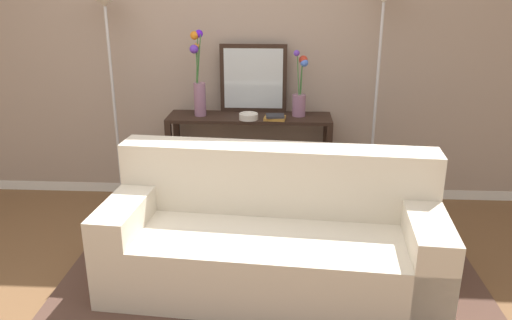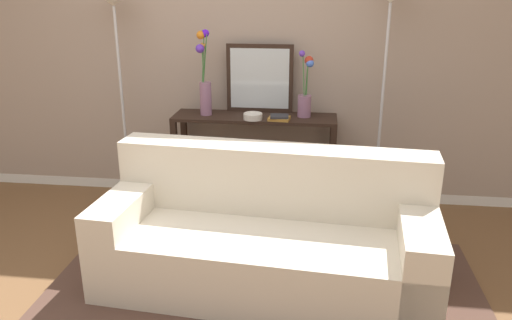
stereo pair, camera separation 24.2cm
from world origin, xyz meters
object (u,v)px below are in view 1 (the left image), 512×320
object	(u,v)px
floor_lamp_right	(381,42)
book_row_under_console	(200,199)
vase_tall_flowers	(199,83)
vase_short_flowers	(300,94)
console_table	(250,145)
fruit_bowl	(249,116)
couch	(273,240)
book_stack	(275,117)
wall_mirror	(253,79)
floor_lamp_left	(108,44)

from	to	relation	value
floor_lamp_right	book_row_under_console	world-z (taller)	floor_lamp_right
floor_lamp_right	vase_tall_flowers	xyz separation A→B (m)	(-1.46, 0.03, -0.35)
vase_short_flowers	book_row_under_console	world-z (taller)	vase_short_flowers
console_table	fruit_bowl	xyz separation A→B (m)	(0.00, -0.12, 0.28)
couch	fruit_bowl	distance (m)	1.25
fruit_bowl	book_stack	distance (m)	0.22
book_stack	floor_lamp_right	bearing A→B (deg)	5.00
wall_mirror	fruit_bowl	size ratio (longest dim) A/B	3.71
couch	floor_lamp_right	distance (m)	1.83
floor_lamp_left	book_row_under_console	size ratio (longest dim) A/B	6.95
wall_mirror	vase_tall_flowers	world-z (taller)	vase_tall_flowers
console_table	floor_lamp_left	bearing A→B (deg)	-178.20
vase_tall_flowers	vase_short_flowers	bearing A→B (deg)	2.46
vase_tall_flowers	couch	bearing A→B (deg)	-61.44
book_stack	book_row_under_console	distance (m)	1.05
couch	wall_mirror	world-z (taller)	wall_mirror
floor_lamp_left	floor_lamp_right	bearing A→B (deg)	0.00
floor_lamp_left	wall_mirror	distance (m)	1.23
couch	wall_mirror	xyz separation A→B (m)	(-0.21, 1.37, 0.81)
floor_lamp_left	vase_short_flowers	bearing A→B (deg)	2.46
floor_lamp_left	fruit_bowl	xyz separation A→B (m)	(1.15, -0.08, -0.57)
couch	floor_lamp_right	size ratio (longest dim) A/B	1.17
wall_mirror	console_table	bearing A→B (deg)	-99.07
floor_lamp_right	book_stack	distance (m)	1.03
console_table	book_row_under_console	xyz separation A→B (m)	(-0.45, -0.00, -0.52)
console_table	wall_mirror	xyz separation A→B (m)	(0.02, 0.15, 0.55)
floor_lamp_left	wall_mirror	size ratio (longest dim) A/B	3.13
console_table	floor_lamp_left	xyz separation A→B (m)	(-1.15, -0.04, 0.85)
vase_short_flowers	fruit_bowl	xyz separation A→B (m)	(-0.42, -0.15, -0.16)
console_table	vase_short_flowers	world-z (taller)	vase_short_flowers
couch	vase_tall_flowers	xyz separation A→B (m)	(-0.66, 1.21, 0.80)
floor_lamp_right	vase_tall_flowers	bearing A→B (deg)	178.78
floor_lamp_right	floor_lamp_left	bearing A→B (deg)	180.00
vase_short_flowers	fruit_bowl	bearing A→B (deg)	-160.79
floor_lamp_right	wall_mirror	distance (m)	1.09
floor_lamp_right	book_row_under_console	distance (m)	2.05
book_row_under_console	wall_mirror	bearing A→B (deg)	17.97
floor_lamp_right	wall_mirror	world-z (taller)	floor_lamp_right
fruit_bowl	book_row_under_console	size ratio (longest dim) A/B	0.60
floor_lamp_left	book_stack	xyz separation A→B (m)	(1.37, -0.07, -0.58)
couch	book_stack	world-z (taller)	couch
console_table	floor_lamp_right	world-z (taller)	floor_lamp_right
book_stack	book_row_under_console	world-z (taller)	book_stack
console_table	book_stack	bearing A→B (deg)	-26.35
book_row_under_console	console_table	bearing A→B (deg)	0.00
floor_lamp_left	book_stack	bearing A→B (deg)	-3.03
vase_short_flowers	book_stack	bearing A→B (deg)	-145.49
floor_lamp_right	vase_short_flowers	size ratio (longest dim) A/B	3.36
console_table	fruit_bowl	bearing A→B (deg)	-89.57
floor_lamp_left	fruit_bowl	distance (m)	1.28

